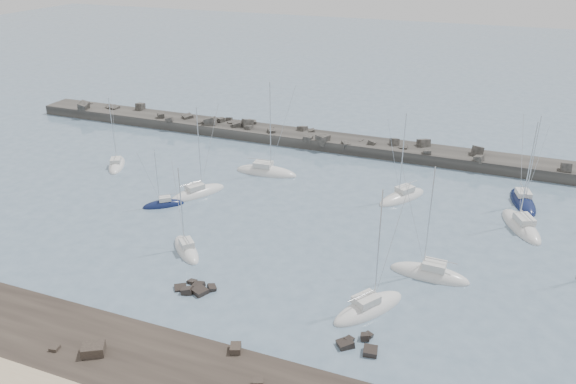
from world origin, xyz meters
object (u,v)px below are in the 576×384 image
object	(u,v)px
sailboat_0	(117,165)
sailboat_6	(369,309)
sailboat_8	(429,275)
sailboat_1	(164,205)
sailboat_9	(521,227)
sailboat_2	(198,194)
sailboat_7	(523,202)
sailboat_4	(186,250)
sailboat_3	(266,172)
sailboat_5	(402,198)

from	to	relation	value
sailboat_0	sailboat_6	size ratio (longest dim) A/B	0.85
sailboat_6	sailboat_8	bearing A→B (deg)	60.98
sailboat_1	sailboat_6	distance (m)	34.58
sailboat_1	sailboat_8	bearing A→B (deg)	-6.54
sailboat_9	sailboat_8	bearing A→B (deg)	-120.65
sailboat_6	sailboat_8	size ratio (longest dim) A/B	1.02
sailboat_0	sailboat_2	world-z (taller)	sailboat_2
sailboat_0	sailboat_7	bearing A→B (deg)	8.65
sailboat_7	sailboat_0	bearing A→B (deg)	-171.35
sailboat_0	sailboat_1	world-z (taller)	sailboat_0
sailboat_4	sailboat_9	size ratio (longest dim) A/B	0.76
sailboat_3	sailboat_8	xyz separation A→B (m)	(28.30, -20.06, 0.01)
sailboat_5	sailboat_6	bearing A→B (deg)	-85.99
sailboat_3	sailboat_8	size ratio (longest dim) A/B	1.12
sailboat_3	sailboat_2	bearing A→B (deg)	-119.09
sailboat_3	sailboat_7	bearing A→B (deg)	4.99
sailboat_1	sailboat_8	xyz separation A→B (m)	(36.87, -4.23, 0.03)
sailboat_7	sailboat_8	xyz separation A→B (m)	(-9.34, -23.34, 0.02)
sailboat_7	sailboat_8	distance (m)	25.14
sailboat_3	sailboat_9	world-z (taller)	sailboat_3
sailboat_3	sailboat_4	world-z (taller)	sailboat_3
sailboat_4	sailboat_9	world-z (taller)	sailboat_9
sailboat_1	sailboat_2	xyz separation A→B (m)	(2.55, 5.00, 0.01)
sailboat_3	sailboat_7	size ratio (longest dim) A/B	1.13
sailboat_4	sailboat_7	xyz separation A→B (m)	(36.96, 28.51, -0.01)
sailboat_0	sailboat_4	distance (m)	31.04
sailboat_4	sailboat_8	bearing A→B (deg)	10.60
sailboat_7	sailboat_9	bearing A→B (deg)	-90.96
sailboat_0	sailboat_3	size ratio (longest dim) A/B	0.77
sailboat_0	sailboat_2	xyz separation A→B (m)	(17.70, -4.78, 0.01)
sailboat_0	sailboat_6	xyz separation A→B (m)	(47.31, -22.51, 0.03)
sailboat_0	sailboat_5	xyz separation A→B (m)	(45.40, 4.63, 0.02)
sailboat_1	sailboat_8	distance (m)	37.11
sailboat_5	sailboat_1	bearing A→B (deg)	-154.54
sailboat_3	sailboat_4	size ratio (longest dim) A/B	1.38
sailboat_0	sailboat_8	bearing A→B (deg)	-15.07
sailboat_2	sailboat_7	distance (m)	45.89
sailboat_8	sailboat_9	xyz separation A→B (m)	(9.21, 15.54, -0.00)
sailboat_7	sailboat_3	bearing A→B (deg)	-175.01
sailboat_2	sailboat_3	bearing A→B (deg)	60.91
sailboat_0	sailboat_9	xyz separation A→B (m)	(61.23, 1.53, 0.03)
sailboat_5	sailboat_2	bearing A→B (deg)	-161.25
sailboat_5	sailboat_6	size ratio (longest dim) A/B	0.97
sailboat_6	sailboat_9	xyz separation A→B (m)	(13.92, 24.04, 0.00)
sailboat_8	sailboat_9	bearing A→B (deg)	59.35
sailboat_8	sailboat_3	bearing A→B (deg)	144.67
sailboat_6	sailboat_7	bearing A→B (deg)	66.19
sailboat_1	sailboat_7	bearing A→B (deg)	22.47
sailboat_3	sailboat_7	distance (m)	37.78
sailboat_4	sailboat_6	distance (m)	23.15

